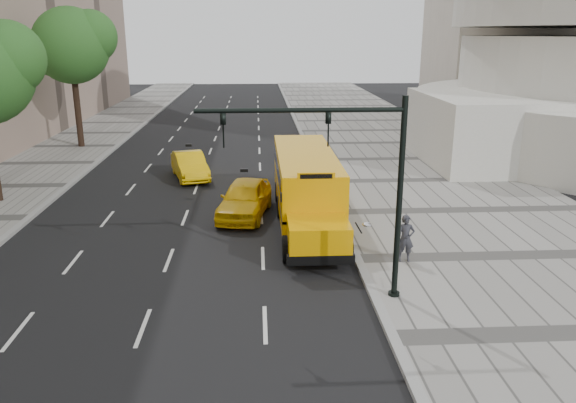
{
  "coord_description": "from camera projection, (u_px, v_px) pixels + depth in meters",
  "views": [
    {
      "loc": [
        2.36,
        -24.55,
        8.11
      ],
      "look_at": [
        3.5,
        -4.0,
        1.9
      ],
      "focal_mm": 35.0,
      "sensor_mm": 36.0,
      "label": 1
    }
  ],
  "objects": [
    {
      "name": "taxi_near",
      "position": [
        245.0,
        198.0,
        25.68
      ],
      "size": [
        2.84,
        5.18,
        1.67
      ],
      "primitive_type": "imported",
      "rotation": [
        0.0,
        0.0,
        -0.19
      ],
      "color": "#F4BC08",
      "rests_on": "ground"
    },
    {
      "name": "curb_museum",
      "position": [
        337.0,
        213.0,
        25.98
      ],
      "size": [
        0.3,
        140.0,
        0.15
      ],
      "primitive_type": "cube",
      "color": "gray",
      "rests_on": "ground"
    },
    {
      "name": "taxi_far",
      "position": [
        190.0,
        166.0,
        32.36
      ],
      "size": [
        2.78,
        4.82,
        1.5
      ],
      "primitive_type": "imported",
      "rotation": [
        0.0,
        0.0,
        0.28
      ],
      "color": "#F4BC08",
      "rests_on": "ground"
    },
    {
      "name": "traffic_signal",
      "position": [
        354.0,
        175.0,
        16.53
      ],
      "size": [
        6.18,
        0.36,
        6.4
      ],
      "color": "black",
      "rests_on": "ground"
    },
    {
      "name": "ground",
      "position": [
        207.0,
        217.0,
        25.69
      ],
      "size": [
        140.0,
        140.0,
        0.0
      ],
      "primitive_type": "plane",
      "color": "black",
      "rests_on": "ground"
    },
    {
      "name": "sidewalk_museum",
      "position": [
        464.0,
        211.0,
        26.3
      ],
      "size": [
        12.0,
        140.0,
        0.15
      ],
      "primitive_type": "cube",
      "color": "gray",
      "rests_on": "ground"
    },
    {
      "name": "school_bus",
      "position": [
        306.0,
        181.0,
        24.95
      ],
      "size": [
        2.96,
        11.56,
        3.19
      ],
      "color": "#E79C01",
      "rests_on": "ground"
    },
    {
      "name": "curb_far",
      "position": [
        28.0,
        219.0,
        25.24
      ],
      "size": [
        0.3,
        140.0,
        0.15
      ],
      "primitive_type": "cube",
      "color": "gray",
      "rests_on": "ground"
    },
    {
      "name": "pedestrian",
      "position": [
        406.0,
        238.0,
        20.16
      ],
      "size": [
        0.66,
        0.46,
        1.73
      ],
      "primitive_type": "imported",
      "rotation": [
        0.0,
        0.0,
        -0.08
      ],
      "color": "#2C2D34",
      "rests_on": "sidewalk_museum"
    },
    {
      "name": "tree_c",
      "position": [
        72.0,
        45.0,
        38.98
      ],
      "size": [
        5.94,
        5.28,
        9.89
      ],
      "color": "black",
      "rests_on": "ground"
    }
  ]
}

